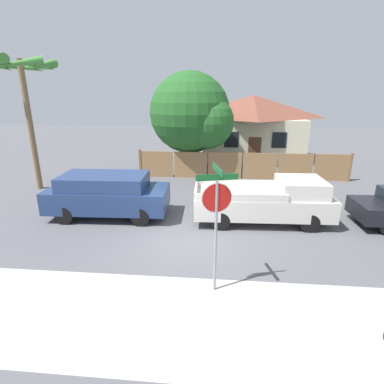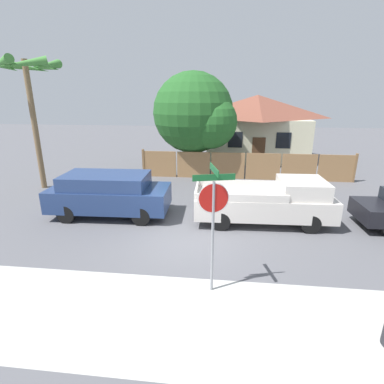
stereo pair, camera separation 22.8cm
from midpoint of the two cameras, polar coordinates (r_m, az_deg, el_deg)
name	(u,v)px [view 1 (the left image)]	position (r m, az deg, el deg)	size (l,w,h in m)	color
ground_plane	(185,244)	(10.36, -1.98, -9.79)	(80.00, 80.00, 0.00)	#56565B
sidewalk_strip	(167,318)	(7.40, -5.67, -22.78)	(36.00, 3.20, 0.01)	#B2B2AD
wooden_fence	(242,166)	(18.15, 9.18, 4.93)	(12.52, 0.12, 1.68)	#997047
house	(252,126)	(24.52, 11.03, 12.25)	(7.96, 6.15, 4.84)	beige
oak_tree	(193,115)	(18.92, -0.08, 14.48)	(5.16, 4.92, 6.23)	brown
palm_tree	(22,77)	(17.61, -29.96, 18.49)	(3.20, 3.42, 6.55)	brown
red_suv	(108,194)	(12.76, -16.28, -0.33)	(4.91, 2.20, 1.78)	navy
orange_pickup	(268,201)	(12.09, 13.67, -1.68)	(5.33, 2.19, 1.77)	silver
stop_sign	(216,209)	(7.13, 3.76, -3.25)	(0.98, 0.88, 3.28)	gray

